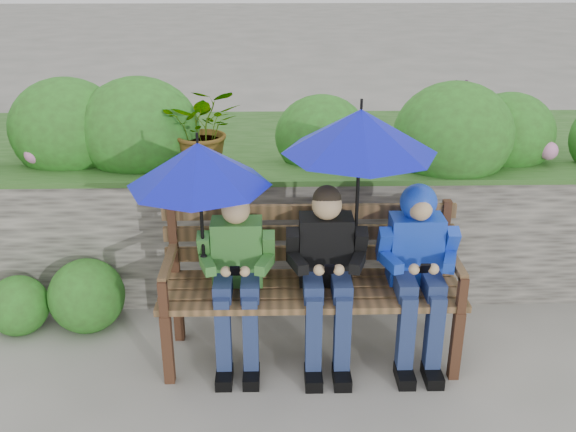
{
  "coord_description": "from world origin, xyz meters",
  "views": [
    {
      "loc": [
        -0.09,
        -3.74,
        2.56
      ],
      "look_at": [
        0.0,
        0.1,
        0.95
      ],
      "focal_mm": 40.0,
      "sensor_mm": 36.0,
      "label": 1
    }
  ],
  "objects_px": {
    "boy_middle": "(326,267)",
    "umbrella_left": "(199,164)",
    "boy_right": "(418,260)",
    "park_bench": "(310,274)",
    "umbrella_right": "(360,131)",
    "boy_left": "(237,270)"
  },
  "relations": [
    {
      "from": "park_bench",
      "to": "boy_left",
      "type": "bearing_deg",
      "value": -168.94
    },
    {
      "from": "boy_middle",
      "to": "boy_right",
      "type": "height_order",
      "value": "boy_middle"
    },
    {
      "from": "boy_middle",
      "to": "umbrella_left",
      "type": "relative_size",
      "value": 1.38
    },
    {
      "from": "boy_left",
      "to": "umbrella_left",
      "type": "relative_size",
      "value": 1.34
    },
    {
      "from": "boy_middle",
      "to": "umbrella_right",
      "type": "distance_m",
      "value": 0.89
    },
    {
      "from": "boy_right",
      "to": "umbrella_left",
      "type": "height_order",
      "value": "umbrella_left"
    },
    {
      "from": "park_bench",
      "to": "boy_middle",
      "type": "xyz_separation_m",
      "value": [
        0.1,
        -0.1,
        0.1
      ]
    },
    {
      "from": "park_bench",
      "to": "boy_left",
      "type": "xyz_separation_m",
      "value": [
        -0.47,
        -0.09,
        0.08
      ]
    },
    {
      "from": "boy_right",
      "to": "umbrella_right",
      "type": "height_order",
      "value": "umbrella_right"
    },
    {
      "from": "boy_right",
      "to": "umbrella_left",
      "type": "distance_m",
      "value": 1.51
    },
    {
      "from": "park_bench",
      "to": "boy_left",
      "type": "distance_m",
      "value": 0.49
    },
    {
      "from": "umbrella_right",
      "to": "boy_right",
      "type": "bearing_deg",
      "value": -6.6
    },
    {
      "from": "boy_left",
      "to": "umbrella_right",
      "type": "relative_size",
      "value": 1.19
    },
    {
      "from": "boy_left",
      "to": "umbrella_left",
      "type": "distance_m",
      "value": 0.74
    },
    {
      "from": "park_bench",
      "to": "umbrella_right",
      "type": "bearing_deg",
      "value": -7.44
    },
    {
      "from": "park_bench",
      "to": "umbrella_left",
      "type": "bearing_deg",
      "value": -171.46
    },
    {
      "from": "umbrella_left",
      "to": "umbrella_right",
      "type": "distance_m",
      "value": 0.98
    },
    {
      "from": "park_bench",
      "to": "boy_right",
      "type": "height_order",
      "value": "boy_right"
    },
    {
      "from": "boy_middle",
      "to": "umbrella_right",
      "type": "xyz_separation_m",
      "value": [
        0.19,
        0.06,
        0.87
      ]
    },
    {
      "from": "boy_middle",
      "to": "park_bench",
      "type": "bearing_deg",
      "value": 134.97
    },
    {
      "from": "boy_middle",
      "to": "umbrella_left",
      "type": "height_order",
      "value": "umbrella_left"
    },
    {
      "from": "park_bench",
      "to": "boy_middle",
      "type": "bearing_deg",
      "value": -45.03
    }
  ]
}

